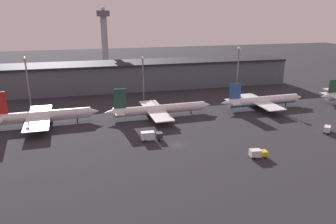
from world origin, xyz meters
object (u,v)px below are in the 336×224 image
object	(u,v)px
service_vehicle_0	(258,153)
service_vehicle_1	(151,136)
airplane_2	(159,109)
airplane_3	(262,101)
service_vehicle_2	(327,129)
control_tower	(104,36)
airplane_1	(42,116)

from	to	relation	value
service_vehicle_0	service_vehicle_1	bearing A→B (deg)	149.50
airplane_2	airplane_3	size ratio (longest dim) A/B	1.10
service_vehicle_2	control_tower	size ratio (longest dim) A/B	0.11
service_vehicle_0	service_vehicle_1	size ratio (longest dim) A/B	0.74
control_tower	airplane_1	bearing A→B (deg)	-107.23
airplane_3	service_vehicle_0	bearing A→B (deg)	-123.32
airplane_2	service_vehicle_0	distance (m)	53.10
service_vehicle_2	service_vehicle_0	bearing A→B (deg)	154.34
airplane_2	control_tower	xyz separation A→B (m)	(-15.75, 105.89, 23.95)
airplane_2	service_vehicle_2	distance (m)	68.07
airplane_1	service_vehicle_0	size ratio (longest dim) A/B	8.00
service_vehicle_1	airplane_3	bearing A→B (deg)	25.56
airplane_3	service_vehicle_2	bearing A→B (deg)	-80.24
airplane_2	airplane_3	bearing A→B (deg)	-1.83
airplane_3	service_vehicle_0	size ratio (longest dim) A/B	7.73
service_vehicle_0	airplane_2	bearing A→B (deg)	119.90
airplane_2	airplane_3	world-z (taller)	airplane_2
control_tower	service_vehicle_0	bearing A→B (deg)	-76.42
airplane_1	service_vehicle_2	xyz separation A→B (m)	(106.91, -35.42, -2.17)
service_vehicle_2	control_tower	world-z (taller)	control_tower
service_vehicle_1	control_tower	bearing A→B (deg)	94.21
airplane_1	airplane_3	world-z (taller)	airplane_1
airplane_3	service_vehicle_1	distance (m)	65.23
airplane_1	airplane_3	bearing A→B (deg)	-2.69
control_tower	service_vehicle_2	bearing A→B (deg)	-62.14
control_tower	airplane_2	bearing A→B (deg)	-81.54
airplane_1	control_tower	world-z (taller)	control_tower
service_vehicle_0	service_vehicle_2	xyz separation A→B (m)	(37.00, 13.83, -0.04)
service_vehicle_2	control_tower	xyz separation A→B (m)	(-74.30, 140.56, 25.67)
airplane_2	service_vehicle_1	bearing A→B (deg)	-110.96
airplane_1	airplane_2	xyz separation A→B (m)	(48.35, -0.76, -0.45)
airplane_2	service_vehicle_1	world-z (taller)	airplane_2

